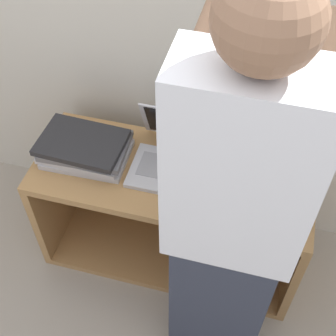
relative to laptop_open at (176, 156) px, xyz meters
name	(u,v)px	position (x,y,z in m)	size (l,w,h in m)	color
ground_plane	(159,291)	(0.00, -0.30, -0.66)	(12.00, 12.00, 0.00)	#9E9384
wall_back	(197,4)	(0.00, 0.29, 0.54)	(8.00, 0.05, 2.40)	beige
cart	(175,206)	(0.00, 0.00, -0.35)	(1.20, 0.49, 0.61)	#A87A47
laptop_open	(176,156)	(0.00, 0.00, 0.00)	(0.36, 0.34, 0.25)	#B7B7BC
laptop_stack_left	(85,148)	(-0.39, -0.05, 0.00)	(0.38, 0.27, 0.11)	#B7B7BC
laptop_stack_right	(267,178)	(0.39, -0.06, 0.04)	(0.38, 0.27, 0.19)	#232326
person	(230,232)	(0.29, -0.47, 0.23)	(0.40, 0.53, 1.75)	#2D3342
inventory_tag	(270,173)	(0.39, -0.12, 0.14)	(0.06, 0.02, 0.01)	red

